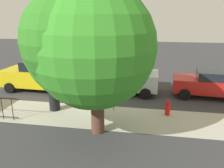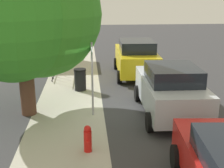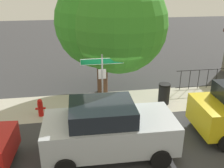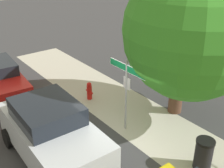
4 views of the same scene
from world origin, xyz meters
The scene contains 9 objects.
ground_plane centered at (0.00, 0.00, 0.00)m, with size 60.00×60.00×0.00m, color #38383A.
sidewalk_strip centered at (2.00, 1.30, 0.00)m, with size 24.00×2.60×0.00m, color #B3AF9F.
street_sign centered at (-0.42, 0.40, 1.91)m, with size 1.76×0.07×2.64m.
shade_tree centered at (0.26, 2.71, 3.53)m, with size 5.19×5.29×5.75m.
car_red centered at (-5.59, -2.36, 0.81)m, with size 4.15×2.20×1.56m.
car_silver centered at (-0.58, -2.36, 0.93)m, with size 4.24×2.20×1.84m.
car_yellow centered at (4.76, -1.98, 0.95)m, with size 4.25×2.26×1.89m.
fire_hydrant centered at (-3.04, 0.60, 0.38)m, with size 0.42×0.22×0.78m.
trash_bin centered at (2.52, 0.90, 0.49)m, with size 0.55×0.55×0.98m.
Camera 1 is at (-2.11, 10.88, 4.63)m, focal length 36.48 mm.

